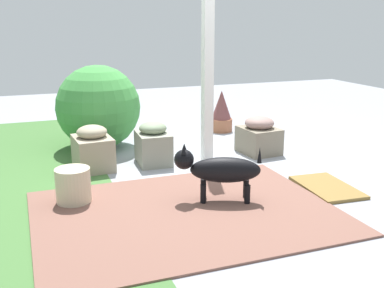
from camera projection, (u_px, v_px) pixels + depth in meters
ground_plane at (209, 172)px, 4.78m from camera, size 12.00×12.00×0.00m
brick_path at (186, 213)px, 3.76m from camera, size 1.80×2.40×0.02m
porch_pillar at (208, 64)px, 4.88m from camera, size 0.11×0.11×2.14m
stone_planter_nearest at (259, 136)px, 5.42m from camera, size 0.49×0.43×0.44m
stone_planter_mid at (153, 144)px, 5.03m from camera, size 0.47×0.36×0.46m
stone_planter_far at (93, 149)px, 4.83m from camera, size 0.49×0.40×0.47m
round_shrub at (98, 107)px, 5.58m from camera, size 1.01×1.01×1.01m
terracotta_pot_spiky at (221, 112)px, 6.47m from camera, size 0.31×0.31×0.58m
dog at (219, 169)px, 3.93m from camera, size 0.43×0.72×0.51m
ceramic_urn at (73, 186)px, 3.93m from camera, size 0.30×0.30×0.31m
doormat at (327, 187)px, 4.31m from camera, size 0.72×0.47×0.03m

